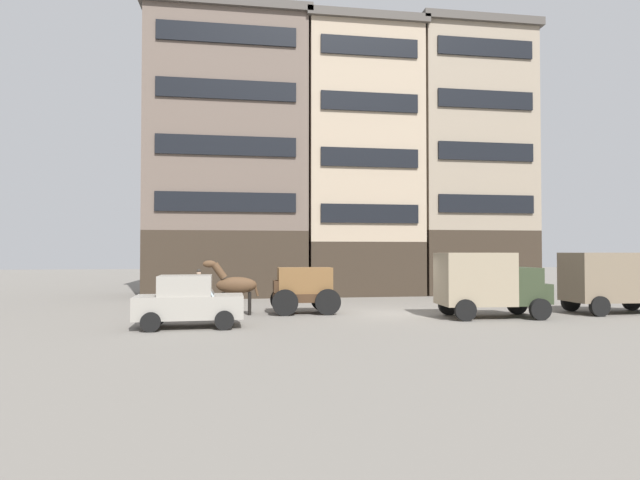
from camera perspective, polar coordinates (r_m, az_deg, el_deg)
The scene contains 11 objects.
ground_plane at distance 22.15m, azimuth 8.08°, elevation -8.21°, with size 120.00×120.00×0.00m, color slate.
building_far_left at distance 32.74m, azimuth -10.22°, elevation 9.15°, with size 9.83×6.94×17.12m.
building_center_left at distance 33.51m, azimuth 4.27°, elevation 8.74°, with size 7.46×6.94×16.95m.
building_center_right at distance 35.82m, azimuth 15.81°, elevation 8.39°, with size 7.78×6.94×17.26m.
cargo_wagon at distance 21.90m, azimuth -1.85°, elevation -5.29°, with size 2.91×1.51×1.98m.
draft_horse at distance 21.75m, azimuth -9.63°, elevation -4.97°, with size 2.34×0.61×2.30m.
delivery_truck_near at distance 25.40m, azimuth 30.02°, elevation -3.94°, with size 4.37×2.17×2.62m.
delivery_truck_far at distance 21.67m, azimuth 18.39°, elevation -4.53°, with size 4.44×2.35×2.62m.
sedan_dark at distance 18.53m, azimuth -14.53°, elevation -6.70°, with size 3.76×1.98×1.83m.
pedestrian_officer at distance 25.94m, azimuth -13.46°, elevation -5.00°, with size 0.50×0.50×1.79m.
fire_hydrant_curbside at distance 27.16m, azimuth -3.99°, elevation -6.04°, with size 0.24×0.24×0.83m.
Camera 1 is at (-6.25, -21.09, 2.66)m, focal length 28.49 mm.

